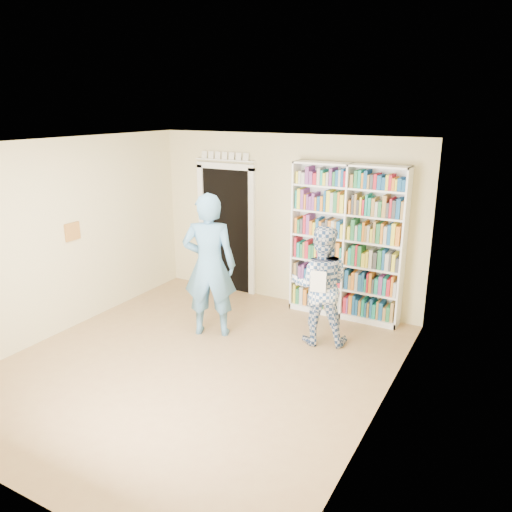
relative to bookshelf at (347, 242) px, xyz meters
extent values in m
plane|color=#99704A|center=(-1.08, -2.34, -1.17)|extent=(5.00, 5.00, 0.00)
plane|color=white|center=(-1.08, -2.34, 1.53)|extent=(5.00, 5.00, 0.00)
plane|color=beige|center=(-1.08, 0.16, 0.18)|extent=(4.50, 0.00, 4.50)
plane|color=beige|center=(-3.33, -2.34, 0.18)|extent=(0.00, 5.00, 5.00)
plane|color=beige|center=(1.17, -2.34, 0.18)|extent=(0.00, 5.00, 5.00)
cube|color=white|center=(0.00, 0.00, -0.01)|extent=(1.69, 0.32, 2.32)
cube|color=white|center=(0.00, 0.00, -0.01)|extent=(0.03, 0.32, 2.32)
cube|color=black|center=(-2.18, 0.14, -0.12)|extent=(0.90, 0.03, 2.10)
cube|color=white|center=(-2.68, 0.12, -0.12)|extent=(0.10, 0.06, 2.20)
cube|color=white|center=(-1.68, 0.12, -0.12)|extent=(0.10, 0.06, 2.20)
cube|color=white|center=(-2.18, 0.12, 0.98)|extent=(1.10, 0.06, 0.10)
cube|color=white|center=(-2.18, 0.12, 1.08)|extent=(1.10, 0.08, 0.02)
cube|color=brown|center=(-3.31, -2.14, 0.23)|extent=(0.03, 0.25, 0.25)
imported|color=#4F85AF|center=(-1.44, -1.50, -0.17)|extent=(0.87, 0.74, 2.01)
imported|color=navy|center=(0.00, -1.01, -0.36)|extent=(0.95, 0.84, 1.63)
cube|color=white|center=(0.07, -1.28, -0.21)|extent=(0.20, 0.04, 0.29)
camera|label=1|loc=(2.26, -6.87, 1.93)|focal=35.00mm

